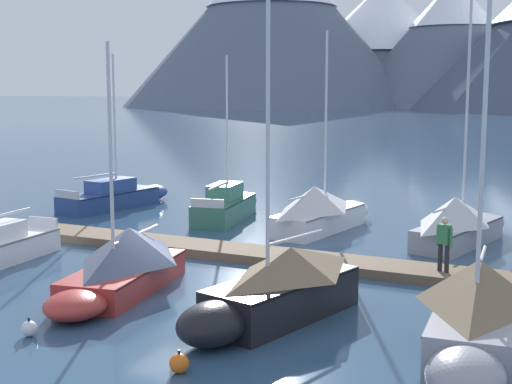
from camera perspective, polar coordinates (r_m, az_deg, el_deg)
name	(u,v)px	position (r m, az deg, el deg)	size (l,w,h in m)	color
ground_plane	(180,285)	(22.11, -5.98, -7.21)	(700.00, 700.00, 0.00)	#2D4C6B
mountain_west_summit	(272,18)	(223.02, 1.22, 13.47)	(88.84, 88.84, 50.20)	slate
mountain_central_massif	(383,39)	(244.80, 9.88, 11.69)	(78.84, 78.84, 39.28)	#4C566B
mountain_shoulder_ridge	(452,41)	(223.77, 15.10, 11.34)	(63.76, 63.76, 36.80)	slate
dock	(234,252)	(25.56, -1.71, -4.72)	(22.05, 3.30, 0.30)	brown
sailboat_nearest_berth	(117,196)	(36.44, -10.79, -0.29)	(2.85, 6.88, 7.44)	navy
sailboat_mid_dock_port	(228,205)	(32.78, -2.18, -0.99)	(2.19, 6.17, 7.22)	#336B56
sailboat_mid_dock_starboard	(122,264)	(21.40, -10.46, -5.54)	(2.54, 6.26, 7.08)	#B2332D
sailboat_far_berth	(321,209)	(30.10, 5.12, -1.34)	(2.94, 6.79, 8.11)	silver
sailboat_outer_slip	(275,289)	(18.45, 1.48, -7.57)	(3.30, 6.07, 9.08)	black
sailboat_end_of_dock	(460,221)	(28.35, 15.66, -2.22)	(3.21, 6.41, 9.06)	#93939E
sailboat_last_slip	(476,316)	(16.63, 16.83, -9.29)	(2.09, 6.05, 9.35)	#93939E
person_on_dock	(444,241)	(22.77, 14.50, -3.72)	(0.52, 0.39, 1.69)	#232328
mooring_buoy_channel_marker	(179,363)	(15.55, -6.03, -13.17)	(0.42, 0.42, 0.50)	orange
mooring_buoy_inner_mooring	(29,329)	(18.38, -17.32, -10.17)	(0.38, 0.38, 0.46)	white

